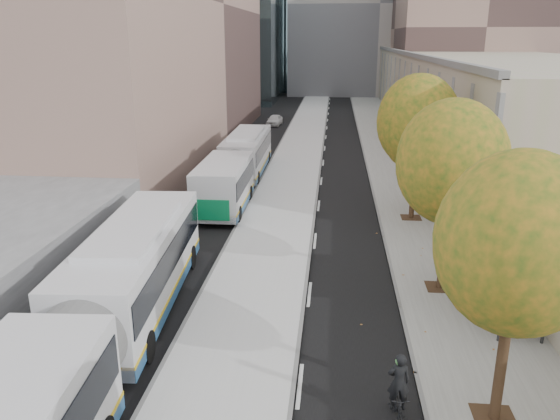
# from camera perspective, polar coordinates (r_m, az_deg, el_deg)

# --- Properties ---
(bus_platform) EXTENTS (4.25, 150.00, 0.15)m
(bus_platform) POSITION_cam_1_polar(r_m,az_deg,el_deg) (43.87, 1.59, 4.84)
(bus_platform) COLOR silver
(bus_platform) RESTS_ON ground
(sidewalk) EXTENTS (4.75, 150.00, 0.08)m
(sidewalk) POSITION_cam_1_polar(r_m,az_deg,el_deg) (44.06, 12.05, 4.46)
(sidewalk) COLOR gray
(sidewalk) RESTS_ON ground
(building_tan) EXTENTS (18.00, 92.00, 8.00)m
(building_tan) POSITION_cam_1_polar(r_m,az_deg,el_deg) (73.76, 18.88, 12.20)
(building_tan) COLOR tan
(building_tan) RESTS_ON ground
(building_midrise) EXTENTS (24.00, 46.00, 25.00)m
(building_midrise) POSITION_cam_1_polar(r_m,az_deg,el_deg) (53.34, -19.46, 19.61)
(building_midrise) COLOR gray
(building_midrise) RESTS_ON ground
(building_far_block) EXTENTS (30.00, 18.00, 30.00)m
(building_far_block) POSITION_cam_1_polar(r_m,az_deg,el_deg) (104.05, 10.04, 20.23)
(building_far_block) COLOR gray
(building_far_block) RESTS_ON ground
(bus_shelter) EXTENTS (1.90, 4.40, 2.53)m
(bus_shelter) POSITION_cam_1_polar(r_m,az_deg,el_deg) (21.17, 23.38, -4.88)
(bus_shelter) COLOR #383A3F
(bus_shelter) RESTS_ON sidewalk
(tree_b) EXTENTS (4.00, 4.00, 6.97)m
(tree_b) POSITION_cam_1_polar(r_m,az_deg,el_deg) (14.26, 23.64, -3.29)
(tree_b) COLOR #311F15
(tree_b) RESTS_ON sidewalk
(tree_c) EXTENTS (4.20, 4.20, 7.28)m
(tree_c) POSITION_cam_1_polar(r_m,az_deg,el_deg) (21.64, 17.52, 4.76)
(tree_c) COLOR #311F15
(tree_c) RESTS_ON sidewalk
(tree_d) EXTENTS (4.40, 4.40, 7.60)m
(tree_d) POSITION_cam_1_polar(r_m,az_deg,el_deg) (30.33, 14.25, 8.93)
(tree_d) COLOR #311F15
(tree_d) RESTS_ON sidewalk
(bus_near) EXTENTS (3.96, 18.90, 3.13)m
(bus_near) POSITION_cam_1_polar(r_m,az_deg,el_deg) (17.33, -18.63, -11.09)
(bus_near) COLOR silver
(bus_near) RESTS_ON ground
(bus_far) EXTENTS (2.78, 17.62, 2.93)m
(bus_far) POSITION_cam_1_polar(r_m,az_deg,el_deg) (37.00, -4.35, 4.81)
(bus_far) COLOR silver
(bus_far) RESTS_ON ground
(cyclist) EXTENTS (0.62, 1.65, 2.07)m
(cyclist) POSITION_cam_1_polar(r_m,az_deg,el_deg) (15.39, 12.17, -18.60)
(cyclist) COLOR black
(cyclist) RESTS_ON ground
(distant_car) EXTENTS (1.82, 3.74, 1.23)m
(distant_car) POSITION_cam_1_polar(r_m,az_deg,el_deg) (64.01, -0.57, 9.38)
(distant_car) COLOR white
(distant_car) RESTS_ON ground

